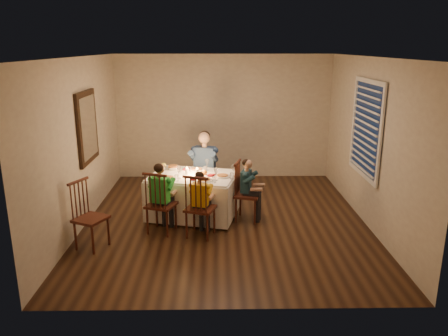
{
  "coord_description": "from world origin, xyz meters",
  "views": [
    {
      "loc": [
        -0.13,
        -6.64,
        2.77
      ],
      "look_at": [
        -0.02,
        0.15,
        0.85
      ],
      "focal_mm": 35.0,
      "sensor_mm": 36.0,
      "label": 1
    }
  ],
  "objects_px": {
    "chair_adult": "(205,201)",
    "child_teal": "(247,220)",
    "child_yellow": "(201,235)",
    "serving_bowl": "(173,168)",
    "dining_table": "(193,187)",
    "chair_end": "(247,220)",
    "child_green": "(162,232)",
    "chair_near_right": "(201,235)",
    "chair_near_left": "(162,232)",
    "adult": "(205,201)",
    "chair_extra": "(93,247)"
  },
  "relations": [
    {
      "from": "adult",
      "to": "chair_adult",
      "type": "bearing_deg",
      "value": 0.0
    },
    {
      "from": "chair_near_right",
      "to": "chair_adult",
      "type": "bearing_deg",
      "value": -72.34
    },
    {
      "from": "adult",
      "to": "chair_near_left",
      "type": "bearing_deg",
      "value": -102.26
    },
    {
      "from": "chair_extra",
      "to": "chair_near_left",
      "type": "bearing_deg",
      "value": -34.25
    },
    {
      "from": "adult",
      "to": "child_teal",
      "type": "height_order",
      "value": "adult"
    },
    {
      "from": "chair_end",
      "to": "child_teal",
      "type": "xyz_separation_m",
      "value": [
        0.0,
        0.0,
        0.0
      ]
    },
    {
      "from": "chair_near_right",
      "to": "chair_end",
      "type": "bearing_deg",
      "value": -122.23
    },
    {
      "from": "dining_table",
      "to": "chair_end",
      "type": "distance_m",
      "value": 1.05
    },
    {
      "from": "chair_end",
      "to": "adult",
      "type": "distance_m",
      "value": 1.15
    },
    {
      "from": "dining_table",
      "to": "chair_end",
      "type": "xyz_separation_m",
      "value": [
        0.89,
        -0.18,
        -0.51
      ]
    },
    {
      "from": "chair_adult",
      "to": "child_teal",
      "type": "distance_m",
      "value": 1.15
    },
    {
      "from": "chair_adult",
      "to": "adult",
      "type": "bearing_deg",
      "value": 0.0
    },
    {
      "from": "adult",
      "to": "serving_bowl",
      "type": "xyz_separation_m",
      "value": [
        -0.52,
        -0.39,
        0.75
      ]
    },
    {
      "from": "child_green",
      "to": "child_teal",
      "type": "bearing_deg",
      "value": -142.08
    },
    {
      "from": "child_green",
      "to": "child_yellow",
      "type": "xyz_separation_m",
      "value": [
        0.6,
        -0.15,
        0.0
      ]
    },
    {
      "from": "chair_adult",
      "to": "chair_extra",
      "type": "bearing_deg",
      "value": -116.93
    },
    {
      "from": "adult",
      "to": "serving_bowl",
      "type": "bearing_deg",
      "value": -130.51
    },
    {
      "from": "chair_adult",
      "to": "chair_end",
      "type": "bearing_deg",
      "value": -38.61
    },
    {
      "from": "dining_table",
      "to": "chair_near_left",
      "type": "distance_m",
      "value": 0.93
    },
    {
      "from": "child_teal",
      "to": "child_green",
      "type": "bearing_deg",
      "value": 124.16
    },
    {
      "from": "chair_end",
      "to": "child_yellow",
      "type": "xyz_separation_m",
      "value": [
        -0.74,
        -0.61,
        0.0
      ]
    },
    {
      "from": "chair_near_right",
      "to": "chair_near_left",
      "type": "bearing_deg",
      "value": 4.06
    },
    {
      "from": "chair_extra",
      "to": "serving_bowl",
      "type": "height_order",
      "value": "serving_bowl"
    },
    {
      "from": "chair_extra",
      "to": "child_yellow",
      "type": "xyz_separation_m",
      "value": [
        1.51,
        0.37,
        0.0
      ]
    },
    {
      "from": "chair_near_right",
      "to": "chair_extra",
      "type": "height_order",
      "value": "chair_near_right"
    },
    {
      "from": "chair_end",
      "to": "chair_extra",
      "type": "relative_size",
      "value": 1.0
    },
    {
      "from": "chair_adult",
      "to": "chair_end",
      "type": "distance_m",
      "value": 1.15
    },
    {
      "from": "chair_extra",
      "to": "child_yellow",
      "type": "relative_size",
      "value": 0.97
    },
    {
      "from": "chair_near_left",
      "to": "chair_end",
      "type": "bearing_deg",
      "value": -142.08
    },
    {
      "from": "chair_end",
      "to": "chair_extra",
      "type": "distance_m",
      "value": 2.46
    },
    {
      "from": "child_yellow",
      "to": "serving_bowl",
      "type": "bearing_deg",
      "value": -47.29
    },
    {
      "from": "child_green",
      "to": "chair_near_right",
      "type": "bearing_deg",
      "value": -175.2
    },
    {
      "from": "dining_table",
      "to": "child_green",
      "type": "bearing_deg",
      "value": -112.27
    },
    {
      "from": "chair_near_right",
      "to": "child_yellow",
      "type": "xyz_separation_m",
      "value": [
        0.0,
        0.0,
        0.0
      ]
    },
    {
      "from": "chair_near_left",
      "to": "child_teal",
      "type": "relative_size",
      "value": 0.96
    },
    {
      "from": "chair_end",
      "to": "adult",
      "type": "bearing_deg",
      "value": 54.4
    },
    {
      "from": "child_green",
      "to": "serving_bowl",
      "type": "relative_size",
      "value": 5.11
    },
    {
      "from": "chair_adult",
      "to": "child_yellow",
      "type": "xyz_separation_m",
      "value": [
        -0.02,
        -1.5,
        0.0
      ]
    },
    {
      "from": "chair_end",
      "to": "child_teal",
      "type": "relative_size",
      "value": 0.96
    },
    {
      "from": "chair_near_left",
      "to": "serving_bowl",
      "type": "bearing_deg",
      "value": -76.75
    },
    {
      "from": "chair_near_left",
      "to": "chair_end",
      "type": "distance_m",
      "value": 1.42
    },
    {
      "from": "child_yellow",
      "to": "child_teal",
      "type": "xyz_separation_m",
      "value": [
        0.74,
        0.61,
        0.0
      ]
    },
    {
      "from": "child_yellow",
      "to": "serving_bowl",
      "type": "xyz_separation_m",
      "value": [
        -0.5,
        1.11,
        0.75
      ]
    },
    {
      "from": "dining_table",
      "to": "serving_bowl",
      "type": "distance_m",
      "value": 0.53
    },
    {
      "from": "child_teal",
      "to": "adult",
      "type": "bearing_deg",
      "value": 54.4
    },
    {
      "from": "dining_table",
      "to": "adult",
      "type": "relative_size",
      "value": 1.21
    },
    {
      "from": "chair_end",
      "to": "chair_extra",
      "type": "bearing_deg",
      "value": 128.89
    },
    {
      "from": "adult",
      "to": "child_yellow",
      "type": "relative_size",
      "value": 1.29
    },
    {
      "from": "chair_near_right",
      "to": "child_teal",
      "type": "xyz_separation_m",
      "value": [
        0.74,
        0.61,
        0.0
      ]
    },
    {
      "from": "dining_table",
      "to": "chair_near_left",
      "type": "bearing_deg",
      "value": -112.27
    }
  ]
}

